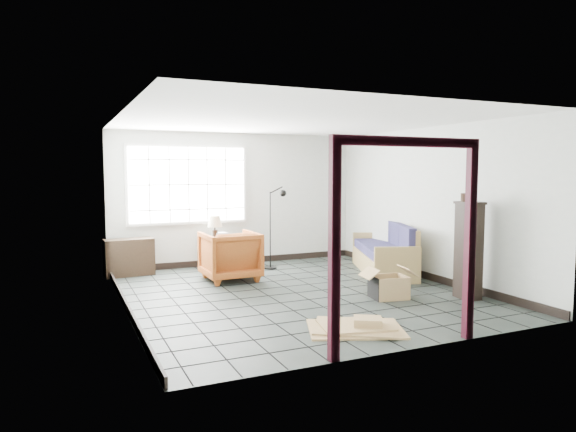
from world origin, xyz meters
name	(u,v)px	position (x,y,z in m)	size (l,w,h in m)	color
ground	(296,293)	(0.00, 0.00, 0.00)	(5.50, 5.50, 0.00)	black
room_shell	(295,183)	(0.00, 0.03, 1.68)	(5.02, 5.52, 2.61)	#B4BAB2
window_panel	(188,185)	(-1.00, 2.70, 1.60)	(2.32, 0.08, 1.52)	silver
doorway_trim	(407,217)	(0.00, -2.70, 1.38)	(1.80, 0.08, 2.20)	#350C17
futon_sofa	(387,254)	(2.21, 0.78, 0.33)	(1.47, 2.19, 0.91)	#9A8045
armchair	(230,253)	(-0.62, 1.32, 0.46)	(0.89, 0.84, 0.92)	maroon
side_table	(217,243)	(-0.54, 2.40, 0.49)	(0.55, 0.55, 0.60)	black
table_lamp	(215,222)	(-0.59, 2.36, 0.89)	(0.35, 0.35, 0.42)	black
projector	(220,235)	(-0.47, 2.40, 0.64)	(0.28, 0.24, 0.09)	silver
floor_lamp	(276,225)	(0.49, 1.92, 0.84)	(0.41, 0.29, 1.57)	black
console_shelf	(129,257)	(-2.15, 2.40, 0.33)	(0.87, 0.39, 0.66)	black
tall_shelf	(469,249)	(2.15, -1.32, 0.72)	(0.35, 0.43, 1.42)	black
pot	(467,197)	(2.10, -1.30, 1.48)	(0.17, 0.17, 0.12)	black
open_box	(389,287)	(1.11, -0.84, 0.17)	(0.86, 0.51, 0.46)	olive
cardboard_pile	(357,327)	(-0.12, -1.96, 0.04)	(1.30, 1.12, 0.16)	olive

